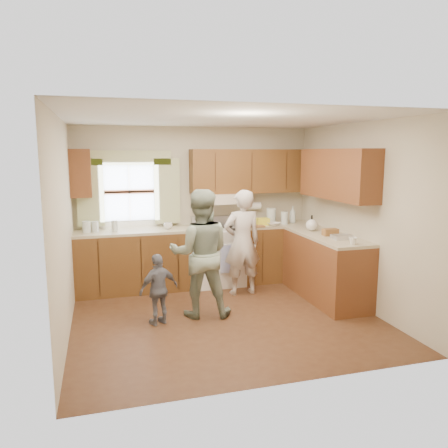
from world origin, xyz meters
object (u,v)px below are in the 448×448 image
object	(u,v)px
stove	(218,255)
woman_right	(200,253)
child	(159,289)
woman_left	(242,242)

from	to	relation	value
stove	woman_right	size ratio (longest dim) A/B	0.65
woman_right	child	xyz separation A→B (m)	(-0.56, -0.15, -0.38)
woman_left	woman_right	world-z (taller)	woman_right
woman_left	woman_right	size ratio (longest dim) A/B	0.95
stove	woman_right	distance (m)	1.45
woman_left	child	world-z (taller)	woman_left
stove	child	xyz separation A→B (m)	(-1.14, -1.43, -0.02)
woman_right	child	world-z (taller)	woman_right
stove	woman_left	world-z (taller)	woman_left
woman_left	child	bearing A→B (deg)	29.48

